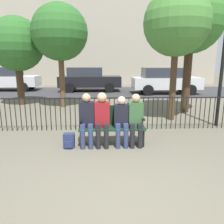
% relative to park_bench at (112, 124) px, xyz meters
% --- Properties ---
extents(ground_plane, '(80.00, 80.00, 0.00)m').
position_rel_park_bench_xyz_m(ground_plane, '(0.00, -2.27, -0.49)').
color(ground_plane, '#605B4C').
extents(park_bench, '(1.53, 0.45, 0.92)m').
position_rel_park_bench_xyz_m(park_bench, '(0.00, 0.00, 0.00)').
color(park_bench, '#14381E').
rests_on(park_bench, ground).
extents(seated_person_0, '(0.34, 0.39, 1.24)m').
position_rel_park_bench_xyz_m(seated_person_0, '(-0.58, -0.12, 0.20)').
color(seated_person_0, navy).
rests_on(seated_person_0, ground).
extents(seated_person_1, '(0.34, 0.39, 1.26)m').
position_rel_park_bench_xyz_m(seated_person_1, '(-0.23, -0.12, 0.22)').
color(seated_person_1, black).
rests_on(seated_person_1, ground).
extents(seated_person_2, '(0.34, 0.39, 1.17)m').
position_rel_park_bench_xyz_m(seated_person_2, '(0.22, -0.13, 0.16)').
color(seated_person_2, navy).
rests_on(seated_person_2, ground).
extents(seated_person_3, '(0.34, 0.39, 1.22)m').
position_rel_park_bench_xyz_m(seated_person_3, '(0.54, -0.13, 0.19)').
color(seated_person_3, black).
rests_on(seated_person_3, ground).
extents(backpack, '(0.24, 0.21, 0.34)m').
position_rel_park_bench_xyz_m(backpack, '(-0.99, -0.22, -0.32)').
color(backpack, navy).
rests_on(backpack, ground).
extents(fence_railing, '(9.01, 0.03, 0.95)m').
position_rel_park_bench_xyz_m(fence_railing, '(-0.02, 1.16, 0.07)').
color(fence_railing, black).
rests_on(fence_railing, ground).
extents(tree_0, '(2.32, 2.32, 4.30)m').
position_rel_park_bench_xyz_m(tree_0, '(-1.96, 4.64, 2.63)').
color(tree_0, brown).
rests_on(tree_0, ground).
extents(tree_1, '(2.42, 2.42, 4.65)m').
position_rel_park_bench_xyz_m(tree_1, '(3.06, 3.44, 2.92)').
color(tree_1, '#422D1E').
rests_on(tree_1, ground).
extents(tree_2, '(2.11, 2.11, 4.20)m').
position_rel_park_bench_xyz_m(tree_2, '(2.14, 2.24, 2.63)').
color(tree_2, '#4C3823').
rests_on(tree_2, ground).
extents(tree_3, '(2.39, 2.39, 3.92)m').
position_rel_park_bench_xyz_m(tree_3, '(-4.00, 5.31, 2.21)').
color(tree_3, '#422D1E').
rests_on(tree_3, ground).
extents(street_surface, '(24.00, 6.00, 0.01)m').
position_rel_park_bench_xyz_m(street_surface, '(0.00, 9.73, -0.48)').
color(street_surface, '#333335').
rests_on(street_surface, ground).
extents(parked_car_0, '(4.20, 1.94, 1.62)m').
position_rel_park_bench_xyz_m(parked_car_0, '(3.72, 8.78, 0.36)').
color(parked_car_0, silver).
rests_on(parked_car_0, ground).
extents(parked_car_1, '(4.20, 1.94, 1.62)m').
position_rel_park_bench_xyz_m(parked_car_1, '(-6.94, 10.80, 0.36)').
color(parked_car_1, silver).
rests_on(parked_car_1, ground).
extents(parked_car_2, '(4.20, 1.94, 1.62)m').
position_rel_park_bench_xyz_m(parked_car_2, '(-1.15, 10.23, 0.36)').
color(parked_car_2, black).
rests_on(parked_car_2, ground).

